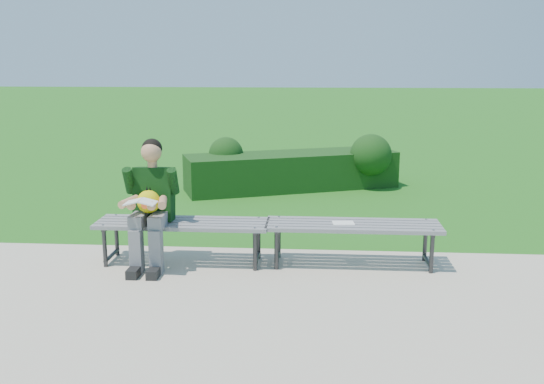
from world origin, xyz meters
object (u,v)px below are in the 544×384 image
hedge (298,167)px  bench_left (183,226)px  seated_boy (151,200)px  bench_right (353,228)px  paper_sheet (343,223)px

hedge → bench_left: (-1.08, -3.93, 0.06)m
hedge → seated_boy: (-1.38, -4.02, 0.35)m
hedge → seated_boy: 4.27m
bench_left → bench_right: size_ratio=1.00×
bench_left → bench_right: (1.78, 0.05, 0.00)m
bench_right → seated_boy: seated_boy is taller
seated_boy → paper_sheet: 1.99m
seated_boy → bench_right: bearing=4.0°
seated_boy → hedge: bearing=71.0°
seated_boy → bench_left: bearing=17.4°
hedge → bench_right: size_ratio=2.00×
bench_right → seated_boy: size_ratio=1.37×
hedge → bench_right: bearing=-79.9°
hedge → bench_left: size_ratio=2.00×
seated_boy → paper_sheet: (1.98, 0.14, -0.24)m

